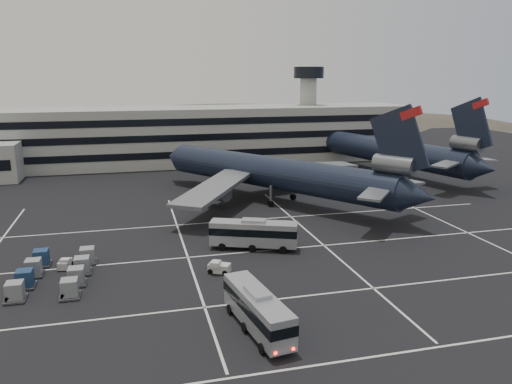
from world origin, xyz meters
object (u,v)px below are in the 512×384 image
trijet_main (276,173)px  uld_cluster (54,272)px  bus_far (254,233)px  tug_a (65,264)px  bus_near (257,308)px

trijet_main → uld_cluster: trijet_main is taller
bus_far → uld_cluster: bearing=122.7°
tug_a → uld_cluster: uld_cluster is taller
trijet_main → bus_near: trijet_main is taller
trijet_main → bus_far: trijet_main is taller
bus_far → tug_a: bus_far is taller
bus_far → trijet_main: bearing=-0.9°
bus_far → uld_cluster: (-23.66, -4.45, -1.23)m
bus_near → bus_far: bearing=67.9°
trijet_main → uld_cluster: (-33.32, -27.18, -4.30)m
trijet_main → bus_far: bearing=-148.0°
bus_near → uld_cluster: (-18.88, 16.09, -1.13)m
bus_near → uld_cluster: size_ratio=0.88×
bus_far → tug_a: (-22.98, -1.13, -1.58)m
tug_a → uld_cluster: (-0.68, -3.32, 0.35)m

